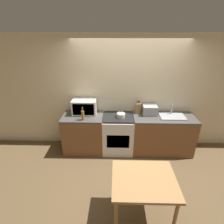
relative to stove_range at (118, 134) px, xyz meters
name	(u,v)px	position (x,y,z in m)	size (l,w,h in m)	color
ground_plane	(129,171)	(0.23, -0.74, -0.45)	(16.00, 16.00, 0.00)	brown
wall_back	(128,94)	(0.23, 0.34, 0.85)	(10.00, 0.06, 2.60)	beige
counter_left_run	(84,133)	(-0.80, 0.00, 0.00)	(0.91, 0.62, 0.90)	brown
counter_right_run	(162,134)	(1.03, 0.00, 0.00)	(1.37, 0.62, 0.90)	brown
stove_range	(118,134)	(0.00, 0.00, 0.00)	(0.69, 0.62, 0.90)	silver
kettle	(121,114)	(0.06, -0.04, 0.52)	(0.19, 0.19, 0.16)	beige
microwave	(84,107)	(-0.77, 0.13, 0.62)	(0.54, 0.32, 0.33)	silver
bottle	(83,115)	(-0.75, -0.19, 0.56)	(0.06, 0.06, 0.29)	olive
knife_block	(138,108)	(0.45, 0.19, 0.57)	(0.11, 0.09, 0.31)	#9E7042
toaster_oven	(150,110)	(0.72, 0.14, 0.56)	(0.32, 0.29, 0.21)	#999BA0
sink_basin	(172,116)	(1.20, 0.01, 0.47)	(0.55, 0.35, 0.24)	#999BA0
dining_table	(144,184)	(0.35, -1.69, 0.23)	(0.89, 0.75, 0.78)	#9E7042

